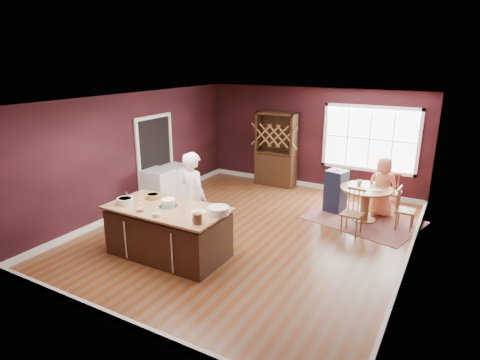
# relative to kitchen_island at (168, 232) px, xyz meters

# --- Properties ---
(room_shell) EXTENTS (7.00, 7.00, 7.00)m
(room_shell) POSITION_rel_kitchen_island_xyz_m (0.84, 1.58, 0.91)
(room_shell) COLOR brown
(room_shell) RESTS_ON ground
(window) EXTENTS (2.36, 0.10, 1.66)m
(window) POSITION_rel_kitchen_island_xyz_m (2.34, 5.05, 1.06)
(window) COLOR white
(window) RESTS_ON room_shell
(doorway) EXTENTS (0.08, 1.26, 2.13)m
(doorway) POSITION_rel_kitchen_island_xyz_m (-2.13, 2.18, 0.59)
(doorway) COLOR white
(doorway) RESTS_ON room_shell
(kitchen_island) EXTENTS (2.16, 1.13, 0.92)m
(kitchen_island) POSITION_rel_kitchen_island_xyz_m (0.00, 0.00, 0.00)
(kitchen_island) COLOR #392317
(kitchen_island) RESTS_ON ground
(dining_table) EXTENTS (1.10, 1.10, 0.75)m
(dining_table) POSITION_rel_kitchen_island_xyz_m (2.70, 3.38, 0.10)
(dining_table) COLOR #95522E
(dining_table) RESTS_ON ground
(baker) EXTENTS (0.75, 0.61, 1.77)m
(baker) POSITION_rel_kitchen_island_xyz_m (0.04, 0.73, 0.45)
(baker) COLOR white
(baker) RESTS_ON ground
(layer_cake) EXTENTS (0.34, 0.34, 0.14)m
(layer_cake) POSITION_rel_kitchen_island_xyz_m (-0.01, 0.04, 0.55)
(layer_cake) COLOR white
(layer_cake) RESTS_ON kitchen_island
(bowl_blue) EXTENTS (0.29, 0.29, 0.11)m
(bowl_blue) POSITION_rel_kitchen_island_xyz_m (-0.76, -0.23, 0.54)
(bowl_blue) COLOR silver
(bowl_blue) RESTS_ON kitchen_island
(bowl_yellow) EXTENTS (0.25, 0.25, 0.09)m
(bowl_yellow) POSITION_rel_kitchen_island_xyz_m (-0.51, 0.22, 0.53)
(bowl_yellow) COLOR #9B6B38
(bowl_yellow) RESTS_ON kitchen_island
(bowl_pink) EXTENTS (0.14, 0.14, 0.05)m
(bowl_pink) POSITION_rel_kitchen_island_xyz_m (-0.28, -0.37, 0.51)
(bowl_pink) COLOR white
(bowl_pink) RESTS_ON kitchen_island
(bowl_olive) EXTENTS (0.14, 0.14, 0.05)m
(bowl_olive) POSITION_rel_kitchen_island_xyz_m (0.11, -0.40, 0.51)
(bowl_olive) COLOR beige
(bowl_olive) RESTS_ON kitchen_island
(drinking_glass) EXTENTS (0.07, 0.07, 0.13)m
(drinking_glass) POSITION_rel_kitchen_island_xyz_m (0.42, -0.08, 0.55)
(drinking_glass) COLOR silver
(drinking_glass) RESTS_ON kitchen_island
(dinner_plate) EXTENTS (0.26, 0.26, 0.02)m
(dinner_plate) POSITION_rel_kitchen_island_xyz_m (0.63, 0.07, 0.49)
(dinner_plate) COLOR #FEE9AB
(dinner_plate) RESTS_ON kitchen_island
(white_tub) EXTENTS (0.37, 0.37, 0.13)m
(white_tub) POSITION_rel_kitchen_island_xyz_m (0.96, 0.18, 0.54)
(white_tub) COLOR silver
(white_tub) RESTS_ON kitchen_island
(stoneware_crock) EXTENTS (0.15, 0.15, 0.17)m
(stoneware_crock) POSITION_rel_kitchen_island_xyz_m (0.89, -0.33, 0.57)
(stoneware_crock) COLOR #433022
(stoneware_crock) RESTS_ON kitchen_island
(toy_figurine) EXTENTS (0.05, 0.05, 0.08)m
(toy_figurine) POSITION_rel_kitchen_island_xyz_m (0.76, -0.26, 0.52)
(toy_figurine) COLOR #E9A603
(toy_figurine) RESTS_ON kitchen_island
(rug) EXTENTS (2.61, 2.24, 0.01)m
(rug) POSITION_rel_kitchen_island_xyz_m (2.70, 3.38, -0.43)
(rug) COLOR brown
(rug) RESTS_ON ground
(chair_east) EXTENTS (0.37, 0.39, 0.90)m
(chair_east) POSITION_rel_kitchen_island_xyz_m (3.54, 3.31, 0.01)
(chair_east) COLOR brown
(chair_east) RESTS_ON ground
(chair_south) EXTENTS (0.43, 0.41, 0.95)m
(chair_south) POSITION_rel_kitchen_island_xyz_m (2.64, 2.52, 0.04)
(chair_south) COLOR brown
(chair_south) RESTS_ON ground
(chair_north) EXTENTS (0.42, 0.40, 1.00)m
(chair_north) POSITION_rel_kitchen_island_xyz_m (3.10, 4.22, 0.06)
(chair_north) COLOR olive
(chair_north) RESTS_ON ground
(seated_woman) EXTENTS (0.78, 0.66, 1.36)m
(seated_woman) POSITION_rel_kitchen_island_xyz_m (2.94, 3.85, 0.24)
(seated_woman) COLOR #F69A68
(seated_woman) RESTS_ON ground
(high_chair) EXTENTS (0.49, 0.49, 1.02)m
(high_chair) POSITION_rel_kitchen_island_xyz_m (1.97, 3.62, 0.07)
(high_chair) COLOR black
(high_chair) RESTS_ON ground
(toddler) EXTENTS (0.18, 0.14, 0.26)m
(toddler) POSITION_rel_kitchen_island_xyz_m (1.95, 3.73, 0.37)
(toddler) COLOR #8CA5BF
(toddler) RESTS_ON high_chair
(table_plate) EXTENTS (0.22, 0.22, 0.02)m
(table_plate) POSITION_rel_kitchen_island_xyz_m (2.93, 3.30, 0.32)
(table_plate) COLOR beige
(table_plate) RESTS_ON dining_table
(table_cup) EXTENTS (0.14, 0.14, 0.10)m
(table_cup) POSITION_rel_kitchen_island_xyz_m (2.50, 3.55, 0.36)
(table_cup) COLOR white
(table_cup) RESTS_ON dining_table
(hutch) EXTENTS (1.11, 0.46, 2.03)m
(hutch) POSITION_rel_kitchen_island_xyz_m (-0.09, 4.80, 0.58)
(hutch) COLOR #412612
(hutch) RESTS_ON ground
(washer) EXTENTS (0.62, 0.60, 0.90)m
(washer) POSITION_rel_kitchen_island_xyz_m (-1.80, 1.86, 0.01)
(washer) COLOR white
(washer) RESTS_ON ground
(dryer) EXTENTS (0.60, 0.58, 0.87)m
(dryer) POSITION_rel_kitchen_island_xyz_m (-1.80, 2.50, -0.00)
(dryer) COLOR white
(dryer) RESTS_ON ground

